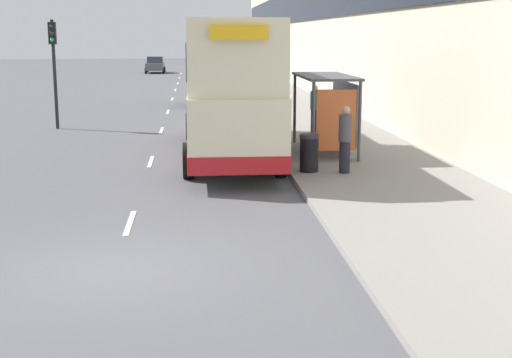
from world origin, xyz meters
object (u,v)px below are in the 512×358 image
Objects in this scene: pedestrian_1 at (344,123)px; pedestrian_3 at (315,108)px; car_2 at (204,91)px; pedestrian_2 at (345,139)px; double_decker_bus_near at (228,86)px; litter_bin at (309,153)px; pedestrian_at_shelter at (321,114)px; traffic_light_far_kerb at (54,56)px; car_1 at (210,69)px; bus_shelter at (332,99)px; car_0 at (155,65)px.

pedestrian_1 is 4.49m from pedestrian_3.
pedestrian_2 reaches higher than car_2.
double_decker_bus_near reaches higher than litter_bin.
traffic_light_far_kerb is (-10.40, 4.82, 2.00)m from pedestrian_at_shelter.
pedestrian_1 is (4.39, -16.91, 0.21)m from car_2.
pedestrian_at_shelter is at bearing 96.16° from pedestrian_1.
double_decker_bus_near is 2.95× the size of car_1.
pedestrian_3 is at bearing 86.69° from bus_shelter.
bus_shelter is 2.38× the size of pedestrian_1.
double_decker_bus_near reaches higher than pedestrian_1.
bus_shelter is at bearing 99.07° from car_0.
pedestrian_1 is at bearing -85.32° from car_1.
pedestrian_2 is 1.07m from litter_bin.
pedestrian_3 is (3.59, 4.61, -1.21)m from double_decker_bus_near.
pedestrian_1 is (3.50, -42.71, 0.20)m from car_1.
bus_shelter reaches higher than litter_bin.
car_0 is 53.15m from pedestrian_1.
double_decker_bus_near is at bearing -90.42° from car_1.
litter_bin is at bearing -100.51° from pedestrian_3.
litter_bin is (-0.95, 0.27, -0.42)m from pedestrian_2.
pedestrian_at_shelter is 11.64m from traffic_light_far_kerb.
pedestrian_1 is at bearing -87.14° from pedestrian_3.
bus_shelter reaches higher than pedestrian_at_shelter.
traffic_light_far_kerb is at bearing 132.21° from double_decker_bus_near.
car_1 is 25.81m from car_2.
car_2 is 0.87× the size of traffic_light_far_kerb.
car_2 is at bearing 91.93° from double_decker_bus_near.
car_2 is at bearing 99.79° from pedestrian_2.
pedestrian_3 is at bearing -71.48° from car_2.
double_decker_bus_near is 6.19× the size of pedestrian_2.
litter_bin is (-1.22, -3.13, -1.21)m from bus_shelter.
pedestrian_1 reaches higher than car_2.
double_decker_bus_near is at bearing 128.42° from pedestrian_2.
pedestrian_1 is at bearing -75.46° from car_2.
car_1 is 2.20× the size of pedestrian_1.
car_1 is 0.86× the size of traffic_light_far_kerb.
car_2 is 2.23× the size of pedestrian_1.
traffic_light_far_kerb is (-10.17, 7.98, 1.17)m from bus_shelter.
car_2 is (4.58, -35.48, -0.01)m from car_0.
double_decker_bus_near is 5.01m from pedestrian_2.
pedestrian_3 is 0.41× the size of traffic_light_far_kerb.
car_0 is 50.51m from pedestrian_at_shelter.
litter_bin is at bearing -82.66° from car_2.
litter_bin is (-1.45, -6.30, -0.38)m from pedestrian_at_shelter.
bus_shelter is at bearing -77.48° from car_2.
bus_shelter is 1.00× the size of car_0.
pedestrian_2 reaches higher than car_0.
double_decker_bus_near is 5.97m from pedestrian_3.
double_decker_bus_near is 10.93× the size of litter_bin.
litter_bin is (2.08, -3.54, -1.62)m from double_decker_bus_near.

